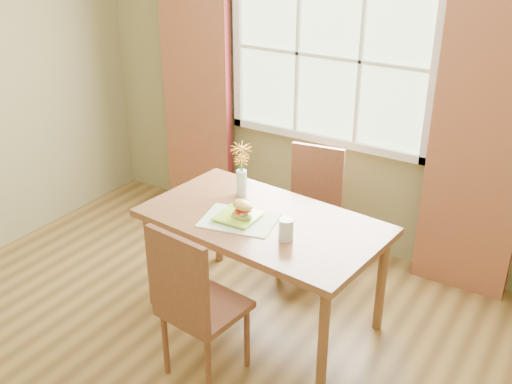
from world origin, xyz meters
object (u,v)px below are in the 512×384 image
at_px(croissant_sandwich, 242,210).
at_px(water_glass, 286,230).
at_px(chair_near, 194,300).
at_px(flower_vase, 241,165).
at_px(chair_far, 311,206).
at_px(dining_table, 263,229).

xyz_separation_m(croissant_sandwich, water_glass, (0.34, -0.06, -0.01)).
relative_size(chair_near, croissant_sandwich, 5.56).
height_order(croissant_sandwich, flower_vase, flower_vase).
distance_m(chair_far, flower_vase, 0.71).
bearing_deg(water_glass, dining_table, 149.36).
xyz_separation_m(chair_near, water_glass, (0.26, 0.56, 0.25)).
bearing_deg(chair_far, flower_vase, -129.48).
bearing_deg(chair_far, croissant_sandwich, -104.44).
distance_m(water_glass, flower_vase, 0.68).
bearing_deg(dining_table, chair_far, 96.35).
bearing_deg(flower_vase, chair_near, -72.56).
height_order(croissant_sandwich, water_glass, croissant_sandwich).
height_order(dining_table, flower_vase, flower_vase).
xyz_separation_m(chair_near, chair_far, (-0.00, 1.40, -0.03)).
bearing_deg(water_glass, croissant_sandwich, 170.29).
height_order(chair_near, flower_vase, flower_vase).
height_order(dining_table, chair_near, chair_near).
bearing_deg(flower_vase, chair_far, 59.21).
xyz_separation_m(dining_table, chair_far, (-0.01, 0.70, -0.14)).
height_order(dining_table, chair_far, chair_far).
relative_size(chair_far, croissant_sandwich, 5.28).
height_order(dining_table, water_glass, water_glass).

